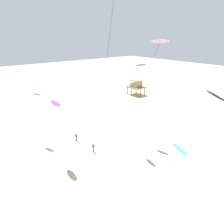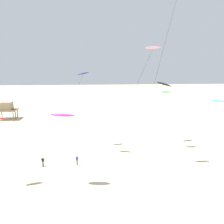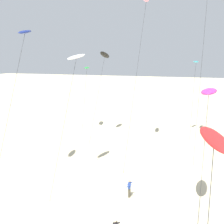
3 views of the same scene
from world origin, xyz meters
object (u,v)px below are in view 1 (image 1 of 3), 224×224
Objects in this scene: kite_pink at (159,43)px; stilt_house at (136,85)px; kite_navy at (140,66)px; kite_white at (131,83)px; kite_magenta at (55,103)px; kite_flyer_middle at (76,137)px; kite_black at (216,96)px; kite_red at (37,95)px; kite_cyan at (179,152)px; kite_flyer_nearest at (93,147)px.

kite_pink is 3.37× the size of stilt_house.
kite_white is at bearing -65.37° from kite_navy.
kite_magenta reaches higher than kite_flyer_middle.
stilt_house reaches higher than kite_flyer_middle.
kite_black reaches higher than kite_white.
kite_magenta is 1.79× the size of stilt_house.
kite_pink is at bearing 26.59° from kite_magenta.
kite_navy is at bearing 114.63° from kite_white.
kite_cyan is (30.24, -0.23, 2.01)m from kite_red.
kite_white reaches higher than kite_cyan.
kite_pink is (11.39, -9.14, 4.42)m from kite_navy.
kite_flyer_nearest is 1.00× the size of kite_flyer_middle.
kite_red is (-12.78, -11.23, -2.84)m from kite_white.
kite_black is at bearing 25.13° from kite_flyer_nearest.
kite_red is at bearing 176.96° from kite_magenta.
kite_magenta is at bearing -3.04° from kite_red.
kite_black reaches higher than kite_flyer_middle.
kite_white is at bearing 152.25° from kite_pink.
stilt_house is (-21.31, 38.49, -6.34)m from kite_magenta.
stilt_house is at bearing 118.96° from kite_magenta.
kite_white is 20.91m from kite_cyan.
kite_pink reaches higher than kite_flyer_middle.
kite_white reaches higher than stilt_house.
kite_cyan is at bearing 0.66° from kite_magenta.
kite_flyer_nearest is 5.49m from kite_flyer_middle.
kite_magenta is 10.69m from kite_flyer_nearest.
kite_cyan is 2.05× the size of stilt_house.
kite_magenta is (-13.40, -6.71, -8.84)m from kite_pink.
stilt_house is at bearing 138.14° from kite_cyan.
kite_navy is 1.45× the size of kite_magenta.
kite_flyer_middle is at bearing 168.47° from kite_cyan.
kite_red is at bearing -153.93° from kite_black.
kite_flyer_middle is at bearing 127.86° from kite_magenta.
stilt_house is (-42.68, 38.25, -7.74)m from kite_cyan.
kite_flyer_nearest is (1.22, 5.73, -8.95)m from kite_magenta.
kite_white is 7.55× the size of kite_flyer_nearest.
kite_pink reaches higher than kite_cyan.
kite_pink is 11.48× the size of kite_flyer_nearest.
kite_navy reaches higher than kite_red.
kite_black is (15.36, -2.55, -1.85)m from kite_navy.
kite_pink is at bearing -38.75° from kite_navy.
stilt_house reaches higher than kite_flyer_nearest.
kite_cyan is at bearing -41.86° from stilt_house.
kite_navy is at bearing 141.14° from kite_cyan.
kite_magenta is at bearing -97.22° from kite_navy.
kite_flyer_middle is (-8.17, -6.23, -11.18)m from kite_white.
kite_magenta is (-3.91, -11.70, -2.24)m from kite_white.
kite_flyer_middle is (-25.64, 5.23, -10.35)m from kite_cyan.
kite_flyer_middle is (-4.26, 5.48, -8.95)m from kite_magenta.
kite_white is 37.78m from stilt_house.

